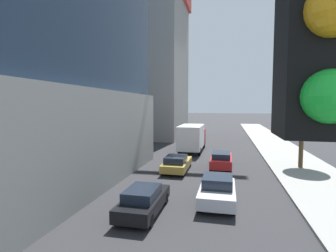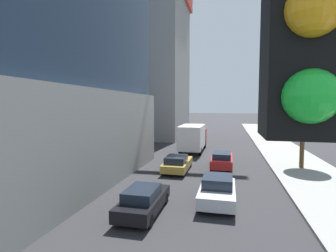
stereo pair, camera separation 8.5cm
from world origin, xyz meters
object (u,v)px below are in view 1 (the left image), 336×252
at_px(car_silver, 217,190).
at_px(box_truck, 192,137).
at_px(street_tree, 302,122).
at_px(construction_building, 141,54).
at_px(car_red, 221,160).
at_px(car_black, 143,200).
at_px(car_gold, 177,163).

bearing_deg(car_silver, box_truck, 102.65).
xyz_separation_m(street_tree, car_silver, (-6.66, -9.60, -3.34)).
bearing_deg(box_truck, street_tree, -31.51).
height_order(construction_building, car_red, construction_building).
height_order(car_black, box_truck, box_truck).
bearing_deg(construction_building, box_truck, -50.91).
xyz_separation_m(car_silver, car_gold, (-3.56, 6.42, -0.07)).
distance_m(car_red, box_truck, 8.25).
bearing_deg(construction_building, car_gold, -64.55).
xyz_separation_m(car_red, box_truck, (-3.56, 7.36, 1.04)).
distance_m(car_black, car_red, 11.33).
xyz_separation_m(street_tree, car_gold, (-10.22, -3.18, -3.41)).
bearing_deg(street_tree, car_black, -130.78).
height_order(car_silver, car_gold, car_silver).
height_order(street_tree, car_gold, street_tree).
xyz_separation_m(construction_building, car_silver, (14.42, -29.23, -13.69)).
relative_size(street_tree, box_truck, 0.72).
xyz_separation_m(construction_building, street_tree, (21.08, -19.63, -10.35)).
relative_size(construction_building, car_silver, 8.39).
bearing_deg(car_red, car_black, -108.32).
distance_m(car_black, box_truck, 18.15).
bearing_deg(car_gold, car_red, 30.30).
height_order(street_tree, car_silver, street_tree).
xyz_separation_m(street_tree, car_black, (-10.22, -11.85, -3.40)).
distance_m(car_gold, car_red, 4.13).
bearing_deg(car_gold, street_tree, 17.27).
distance_m(car_black, car_gold, 8.67).
height_order(car_silver, car_red, car_silver).
bearing_deg(box_truck, construction_building, 129.09).
height_order(construction_building, car_gold, construction_building).
xyz_separation_m(car_black, box_truck, (0.00, 18.12, 1.08)).
distance_m(street_tree, car_gold, 11.24).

